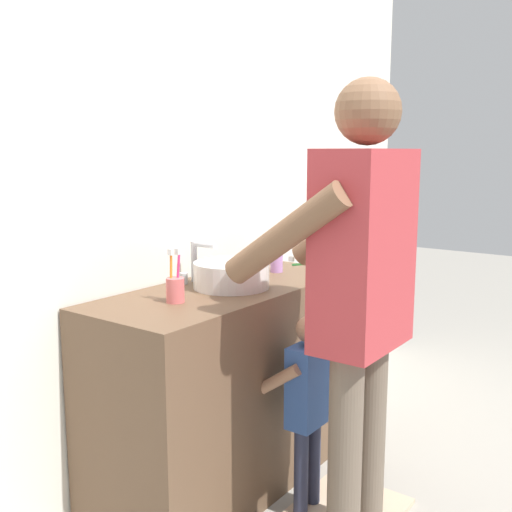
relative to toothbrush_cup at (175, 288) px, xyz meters
name	(u,v)px	position (x,y,z in m)	size (l,w,h in m)	color
ground_plane	(284,502)	(0.33, -0.29, -0.95)	(14.00, 14.00, 0.00)	#9E998E
back_wall	(171,178)	(0.33, 0.33, 0.40)	(4.40, 0.08, 2.70)	silver
vanity_cabinet	(229,386)	(0.33, 0.01, -0.50)	(1.31, 0.54, 0.89)	brown
sink_basin	(231,274)	(0.33, -0.01, 0.00)	(0.32, 0.32, 0.11)	silver
faucet	(196,264)	(0.33, 0.18, 0.03)	(0.18, 0.14, 0.18)	#B7BABF
toothbrush_cup	(175,288)	(0.00, 0.00, 0.00)	(0.07, 0.07, 0.21)	#D86666
soap_bottle	(277,258)	(0.72, 0.02, 0.01)	(0.06, 0.06, 0.17)	#B27FC6
child_toddler	(307,397)	(0.33, -0.40, -0.45)	(0.26, 0.26, 0.83)	#2D334C
adult_parent	(358,280)	(0.23, -0.66, 0.08)	(0.53, 0.56, 1.71)	#6B5B4C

